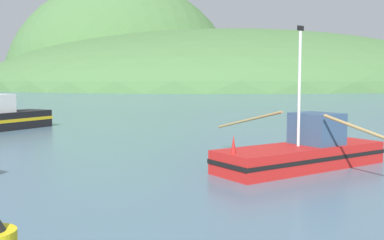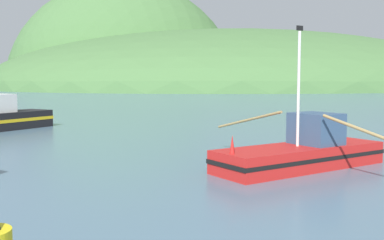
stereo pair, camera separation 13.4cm
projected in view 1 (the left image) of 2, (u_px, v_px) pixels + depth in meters
hill_far_center at (123, 88)px, 197.13m from camera, size 96.44×77.15×89.43m
hill_far_left at (234, 88)px, 194.27m from camera, size 200.17×160.14×46.29m
fishing_boat_red at (304, 152)px, 19.40m from camera, size 8.32×10.60×5.88m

